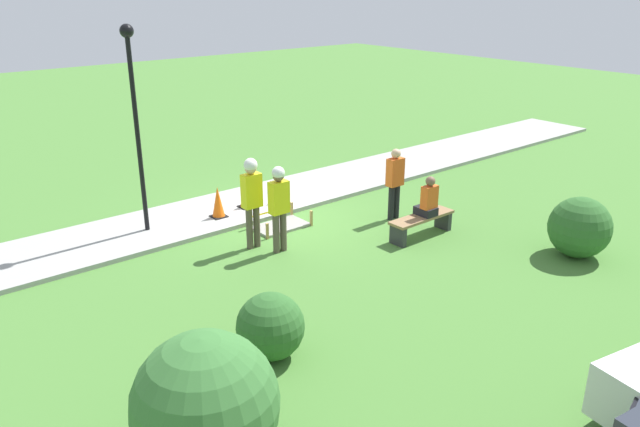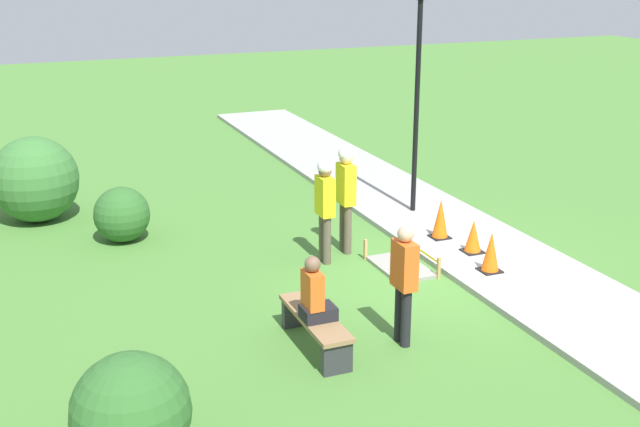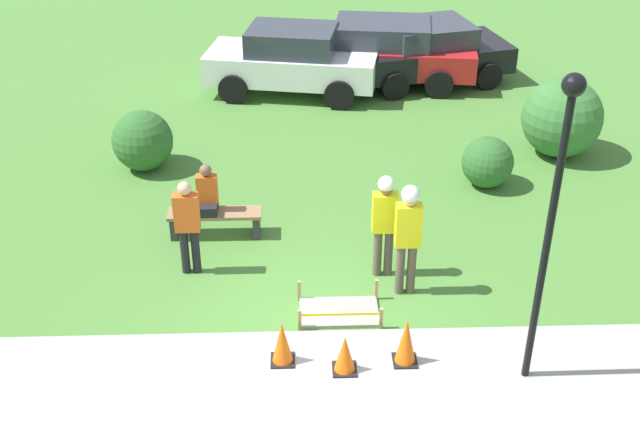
% 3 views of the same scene
% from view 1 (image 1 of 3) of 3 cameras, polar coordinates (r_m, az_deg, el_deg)
% --- Properties ---
extents(ground_plane, '(60.00, 60.00, 0.00)m').
position_cam_1_polar(ground_plane, '(14.79, -3.68, -0.34)').
color(ground_plane, '#477A33').
extents(sidewalk, '(28.00, 2.29, 0.10)m').
position_cam_1_polar(sidewalk, '(15.66, -6.15, 0.99)').
color(sidewalk, '#9E9E99').
rests_on(sidewalk, ground_plane).
extents(wet_concrete_patch, '(1.27, 0.79, 0.36)m').
position_cam_1_polar(wet_concrete_patch, '(14.17, -3.66, -1.12)').
color(wet_concrete_patch, gray).
rests_on(wet_concrete_patch, ground_plane).
extents(traffic_cone_near_patch, '(0.34, 0.34, 0.67)m').
position_cam_1_polar(traffic_cone_near_patch, '(15.41, -3.69, 2.24)').
color(traffic_cone_near_patch, black).
rests_on(traffic_cone_near_patch, sidewalk).
extents(traffic_cone_far_patch, '(0.34, 0.34, 0.58)m').
position_cam_1_polar(traffic_cone_far_patch, '(15.14, -6.80, 1.61)').
color(traffic_cone_far_patch, black).
rests_on(traffic_cone_far_patch, sidewalk).
extents(traffic_cone_sidewalk_edge, '(0.34, 0.34, 0.73)m').
position_cam_1_polar(traffic_cone_sidewalk_edge, '(14.58, -9.31, 1.03)').
color(traffic_cone_sidewalk_edge, black).
rests_on(traffic_cone_sidewalk_edge, sidewalk).
extents(park_bench, '(1.65, 0.44, 0.48)m').
position_cam_1_polar(park_bench, '(13.73, 9.27, -0.78)').
color(park_bench, '#2D2D33').
rests_on(park_bench, ground_plane).
extents(person_seated_on_bench, '(0.36, 0.44, 0.89)m').
position_cam_1_polar(person_seated_on_bench, '(13.61, 9.86, 1.20)').
color(person_seated_on_bench, black).
rests_on(person_seated_on_bench, park_bench).
extents(worker_supervisor, '(0.40, 0.28, 1.94)m').
position_cam_1_polar(worker_supervisor, '(12.79, -6.26, 1.79)').
color(worker_supervisor, brown).
rests_on(worker_supervisor, ground_plane).
extents(worker_assistant, '(0.40, 0.26, 1.83)m').
position_cam_1_polar(worker_assistant, '(12.57, -3.77, 1.12)').
color(worker_assistant, brown).
rests_on(worker_assistant, ground_plane).
extents(bystander_in_orange_shirt, '(0.40, 0.22, 1.69)m').
position_cam_1_polar(bystander_in_orange_shirt, '(14.47, 6.86, 3.08)').
color(bystander_in_orange_shirt, black).
rests_on(bystander_in_orange_shirt, ground_plane).
extents(lamppost_near, '(0.28, 0.28, 4.37)m').
position_cam_1_polar(lamppost_near, '(13.54, -16.63, 9.71)').
color(lamppost_near, black).
rests_on(lamppost_near, sidewalk).
extents(shrub_rounded_near, '(1.68, 1.68, 1.68)m').
position_cam_1_polar(shrub_rounded_near, '(7.40, -10.41, -16.77)').
color(shrub_rounded_near, '#387033').
rests_on(shrub_rounded_near, ground_plane).
extents(shrub_rounded_mid, '(1.02, 1.02, 1.02)m').
position_cam_1_polar(shrub_rounded_mid, '(9.33, -4.56, -10.26)').
color(shrub_rounded_mid, '#2D6028').
rests_on(shrub_rounded_mid, ground_plane).
extents(shrub_rounded_far, '(1.24, 1.24, 1.24)m').
position_cam_1_polar(shrub_rounded_far, '(13.54, 22.65, -1.18)').
color(shrub_rounded_far, '#2D6028').
rests_on(shrub_rounded_far, ground_plane).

